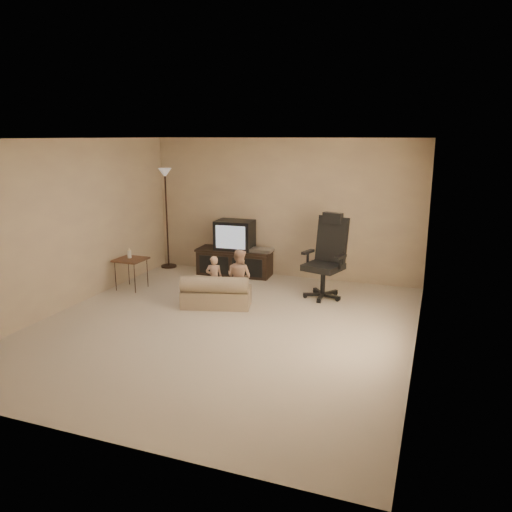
{
  "coord_description": "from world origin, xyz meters",
  "views": [
    {
      "loc": [
        2.64,
        -5.82,
        2.53
      ],
      "look_at": [
        0.27,
        0.6,
        0.88
      ],
      "focal_mm": 35.0,
      "sensor_mm": 36.0,
      "label": 1
    }
  ],
  "objects_px": {
    "office_chair": "(326,268)",
    "side_table": "(131,260)",
    "child_sofa": "(216,293)",
    "tv_stand": "(235,252)",
    "floor_lamp": "(166,196)",
    "toddler_right": "(239,277)",
    "toddler_left": "(214,278)"
  },
  "relations": [
    {
      "from": "tv_stand",
      "to": "toddler_left",
      "type": "xyz_separation_m",
      "value": [
        0.27,
        -1.51,
        -0.06
      ]
    },
    {
      "from": "tv_stand",
      "to": "office_chair",
      "type": "relative_size",
      "value": 1.08
    },
    {
      "from": "office_chair",
      "to": "toddler_left",
      "type": "height_order",
      "value": "office_chair"
    },
    {
      "from": "office_chair",
      "to": "side_table",
      "type": "height_order",
      "value": "office_chair"
    },
    {
      "from": "tv_stand",
      "to": "office_chair",
      "type": "xyz_separation_m",
      "value": [
        1.87,
        -0.72,
        0.06
      ]
    },
    {
      "from": "side_table",
      "to": "floor_lamp",
      "type": "bearing_deg",
      "value": 95.61
    },
    {
      "from": "floor_lamp",
      "to": "tv_stand",
      "type": "bearing_deg",
      "value": -2.22
    },
    {
      "from": "office_chair",
      "to": "child_sofa",
      "type": "xyz_separation_m",
      "value": [
        -1.45,
        -1.04,
        -0.28
      ]
    },
    {
      "from": "office_chair",
      "to": "child_sofa",
      "type": "distance_m",
      "value": 1.81
    },
    {
      "from": "office_chair",
      "to": "floor_lamp",
      "type": "bearing_deg",
      "value": -176.68
    },
    {
      "from": "floor_lamp",
      "to": "side_table",
      "type": "bearing_deg",
      "value": -84.39
    },
    {
      "from": "child_sofa",
      "to": "tv_stand",
      "type": "bearing_deg",
      "value": 87.67
    },
    {
      "from": "toddler_left",
      "to": "toddler_right",
      "type": "height_order",
      "value": "toddler_right"
    },
    {
      "from": "child_sofa",
      "to": "toddler_left",
      "type": "relative_size",
      "value": 1.57
    },
    {
      "from": "floor_lamp",
      "to": "toddler_left",
      "type": "distance_m",
      "value": 2.56
    },
    {
      "from": "floor_lamp",
      "to": "toddler_right",
      "type": "bearing_deg",
      "value": -36.26
    },
    {
      "from": "toddler_right",
      "to": "side_table",
      "type": "bearing_deg",
      "value": 9.95
    },
    {
      "from": "toddler_left",
      "to": "child_sofa",
      "type": "bearing_deg",
      "value": 104.45
    },
    {
      "from": "tv_stand",
      "to": "floor_lamp",
      "type": "distance_m",
      "value": 1.76
    },
    {
      "from": "floor_lamp",
      "to": "toddler_right",
      "type": "height_order",
      "value": "floor_lamp"
    },
    {
      "from": "office_chair",
      "to": "toddler_right",
      "type": "distance_m",
      "value": 1.42
    },
    {
      "from": "side_table",
      "to": "floor_lamp",
      "type": "distance_m",
      "value": 1.74
    },
    {
      "from": "office_chair",
      "to": "side_table",
      "type": "relative_size",
      "value": 1.91
    },
    {
      "from": "office_chair",
      "to": "side_table",
      "type": "xyz_separation_m",
      "value": [
        -3.18,
        -0.71,
        0.02
      ]
    },
    {
      "from": "child_sofa",
      "to": "toddler_left",
      "type": "xyz_separation_m",
      "value": [
        -0.14,
        0.25,
        0.16
      ]
    },
    {
      "from": "side_table",
      "to": "toddler_right",
      "type": "distance_m",
      "value": 2.01
    },
    {
      "from": "floor_lamp",
      "to": "toddler_right",
      "type": "relative_size",
      "value": 2.24
    },
    {
      "from": "tv_stand",
      "to": "side_table",
      "type": "height_order",
      "value": "tv_stand"
    },
    {
      "from": "office_chair",
      "to": "floor_lamp",
      "type": "distance_m",
      "value": 3.54
    },
    {
      "from": "floor_lamp",
      "to": "child_sofa",
      "type": "relative_size",
      "value": 1.7
    },
    {
      "from": "office_chair",
      "to": "toddler_left",
      "type": "relative_size",
      "value": 1.87
    },
    {
      "from": "child_sofa",
      "to": "side_table",
      "type": "bearing_deg",
      "value": 153.4
    }
  ]
}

